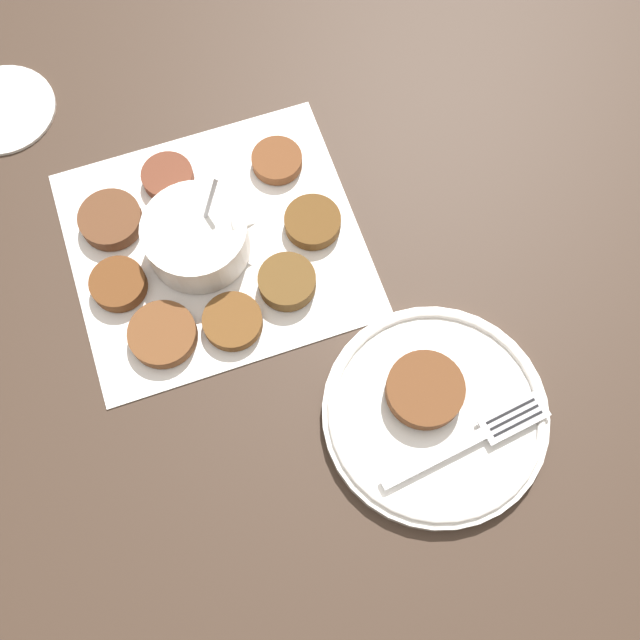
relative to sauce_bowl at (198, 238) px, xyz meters
name	(u,v)px	position (x,y,z in m)	size (l,w,h in m)	color
ground_plane	(232,252)	(0.03, -0.01, -0.03)	(4.00, 4.00, 0.00)	#38281E
napkin	(215,244)	(0.02, 0.00, -0.02)	(0.37, 0.35, 0.00)	white
sauce_bowl	(198,238)	(0.00, 0.00, 0.00)	(0.13, 0.12, 0.10)	white
fritter_0	(313,222)	(0.13, 0.01, -0.01)	(0.06, 0.06, 0.02)	brown
fritter_1	(118,284)	(-0.09, -0.04, -0.01)	(0.06, 0.06, 0.02)	brown
fritter_2	(277,161)	(0.10, 0.10, -0.02)	(0.06, 0.06, 0.01)	brown
fritter_3	(168,177)	(-0.03, 0.09, -0.01)	(0.06, 0.06, 0.02)	brown
fritter_4	(287,282)	(0.09, -0.06, -0.01)	(0.06, 0.06, 0.02)	brown
fritter_5	(163,334)	(-0.05, -0.10, -0.01)	(0.07, 0.07, 0.02)	brown
fritter_6	(111,220)	(-0.10, 0.04, -0.01)	(0.07, 0.07, 0.02)	brown
fritter_7	(233,321)	(0.03, -0.10, -0.02)	(0.06, 0.06, 0.01)	brown
serving_plate	(435,413)	(0.23, -0.22, -0.02)	(0.23, 0.23, 0.02)	white
fritter_on_plate	(425,390)	(0.22, -0.20, 0.00)	(0.08, 0.08, 0.02)	brown
fork	(482,434)	(0.27, -0.25, 0.00)	(0.18, 0.08, 0.00)	silver
extra_saucer	(1,109)	(-0.23, 0.22, -0.02)	(0.13, 0.13, 0.01)	white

